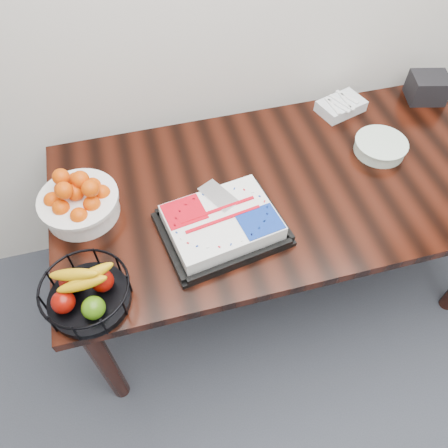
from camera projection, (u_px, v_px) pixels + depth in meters
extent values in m
cube|color=black|center=(284.00, 186.00, 1.72)|extent=(1.80, 0.90, 0.04)
cylinder|color=black|center=(105.00, 362.00, 1.67)|extent=(0.07, 0.07, 0.71)
cylinder|color=black|center=(90.00, 216.00, 2.11)|extent=(0.07, 0.07, 0.71)
cylinder|color=black|center=(396.00, 154.00, 2.36)|extent=(0.07, 0.07, 0.71)
cube|color=black|center=(222.00, 230.00, 1.55)|extent=(0.47, 0.39, 0.02)
cube|color=white|center=(222.00, 223.00, 1.52)|extent=(0.41, 0.33, 0.06)
cube|color=red|center=(186.00, 207.00, 1.52)|extent=(0.16, 0.14, 0.00)
cube|color=navy|center=(259.00, 226.00, 1.47)|extent=(0.16, 0.14, 0.00)
cube|color=silver|center=(223.00, 195.00, 1.55)|extent=(0.13, 0.16, 0.00)
cylinder|color=white|center=(81.00, 205.00, 1.58)|extent=(0.27, 0.27, 0.09)
cylinder|color=white|center=(78.00, 199.00, 1.55)|extent=(0.29, 0.29, 0.01)
cylinder|color=black|center=(90.00, 299.00, 1.38)|extent=(0.26, 0.26, 0.03)
torus|color=black|center=(84.00, 287.00, 1.32)|extent=(0.28, 0.28, 0.01)
cylinder|color=white|center=(380.00, 147.00, 1.79)|extent=(0.20, 0.20, 0.05)
cylinder|color=white|center=(382.00, 142.00, 1.77)|extent=(0.21, 0.21, 0.01)
cube|color=silver|center=(341.00, 106.00, 1.95)|extent=(0.23, 0.18, 0.05)
cube|color=black|center=(427.00, 88.00, 1.98)|extent=(0.19, 0.17, 0.11)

